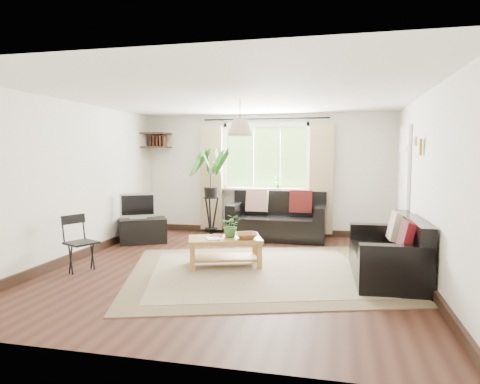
% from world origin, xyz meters
% --- Properties ---
extents(floor, '(5.50, 5.50, 0.00)m').
position_xyz_m(floor, '(0.00, 0.00, 0.00)').
color(floor, black).
rests_on(floor, ground).
extents(ceiling, '(5.50, 5.50, 0.00)m').
position_xyz_m(ceiling, '(0.00, 0.00, 2.40)').
color(ceiling, white).
rests_on(ceiling, floor).
extents(wall_back, '(5.00, 0.02, 2.40)m').
position_xyz_m(wall_back, '(0.00, 2.75, 1.20)').
color(wall_back, silver).
rests_on(wall_back, floor).
extents(wall_front, '(5.00, 0.02, 2.40)m').
position_xyz_m(wall_front, '(0.00, -2.75, 1.20)').
color(wall_front, silver).
rests_on(wall_front, floor).
extents(wall_left, '(0.02, 5.50, 2.40)m').
position_xyz_m(wall_left, '(-2.50, 0.00, 1.20)').
color(wall_left, silver).
rests_on(wall_left, floor).
extents(wall_right, '(0.02, 5.50, 2.40)m').
position_xyz_m(wall_right, '(2.50, 0.00, 1.20)').
color(wall_right, silver).
rests_on(wall_right, floor).
extents(rug, '(4.19, 3.87, 0.02)m').
position_xyz_m(rug, '(0.39, -0.14, 0.01)').
color(rug, beige).
rests_on(rug, floor).
extents(window, '(2.50, 0.16, 2.16)m').
position_xyz_m(window, '(0.00, 2.71, 1.55)').
color(window, white).
rests_on(window, wall_back).
extents(door, '(0.06, 0.96, 2.06)m').
position_xyz_m(door, '(2.47, 1.70, 1.00)').
color(door, silver).
rests_on(door, wall_right).
extents(corner_shelf, '(0.50, 0.50, 0.34)m').
position_xyz_m(corner_shelf, '(-2.25, 2.50, 1.89)').
color(corner_shelf, black).
rests_on(corner_shelf, wall_back).
extents(pendant_lamp, '(0.36, 0.36, 0.54)m').
position_xyz_m(pendant_lamp, '(0.00, 0.40, 2.05)').
color(pendant_lamp, beige).
rests_on(pendant_lamp, ceiling).
extents(wall_sconce, '(0.12, 0.12, 0.28)m').
position_xyz_m(wall_sconce, '(2.43, 0.30, 1.74)').
color(wall_sconce, beige).
rests_on(wall_sconce, wall_right).
extents(sofa_back, '(1.82, 0.93, 0.85)m').
position_xyz_m(sofa_back, '(0.30, 2.24, 0.43)').
color(sofa_back, black).
rests_on(sofa_back, floor).
extents(sofa_right, '(1.66, 0.88, 0.76)m').
position_xyz_m(sofa_right, '(2.03, -0.03, 0.38)').
color(sofa_right, black).
rests_on(sofa_right, floor).
extents(coffee_table, '(1.15, 0.86, 0.42)m').
position_xyz_m(coffee_table, '(-0.15, 0.08, 0.21)').
color(coffee_table, brown).
rests_on(coffee_table, floor).
extents(table_plant, '(0.30, 0.26, 0.33)m').
position_xyz_m(table_plant, '(-0.07, 0.16, 0.59)').
color(table_plant, '#2F6A2A').
rests_on(table_plant, coffee_table).
extents(bowl, '(0.43, 0.43, 0.08)m').
position_xyz_m(bowl, '(0.17, 0.09, 0.46)').
color(bowl, brown).
rests_on(bowl, coffee_table).
extents(book_a, '(0.27, 0.30, 0.02)m').
position_xyz_m(book_a, '(-0.36, -0.09, 0.43)').
color(book_a, white).
rests_on(book_a, coffee_table).
extents(book_b, '(0.17, 0.23, 0.02)m').
position_xyz_m(book_b, '(-0.38, 0.12, 0.43)').
color(book_b, '#4E281F').
rests_on(book_b, coffee_table).
extents(tv_stand, '(0.94, 0.81, 0.44)m').
position_xyz_m(tv_stand, '(-2.03, 1.36, 0.22)').
color(tv_stand, black).
rests_on(tv_stand, floor).
extents(tv, '(0.65, 0.50, 0.48)m').
position_xyz_m(tv, '(-2.12, 1.36, 0.68)').
color(tv, '#A5A5AA').
rests_on(tv, tv_stand).
extents(palm_stand, '(0.80, 0.80, 1.73)m').
position_xyz_m(palm_stand, '(-0.94, 2.02, 0.86)').
color(palm_stand, black).
rests_on(palm_stand, floor).
extents(folding_chair, '(0.53, 0.53, 0.77)m').
position_xyz_m(folding_chair, '(-2.00, -0.61, 0.39)').
color(folding_chair, black).
rests_on(folding_chair, floor).
extents(sill_plant, '(0.14, 0.10, 0.27)m').
position_xyz_m(sill_plant, '(0.25, 2.63, 1.06)').
color(sill_plant, '#2D6023').
rests_on(sill_plant, window).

